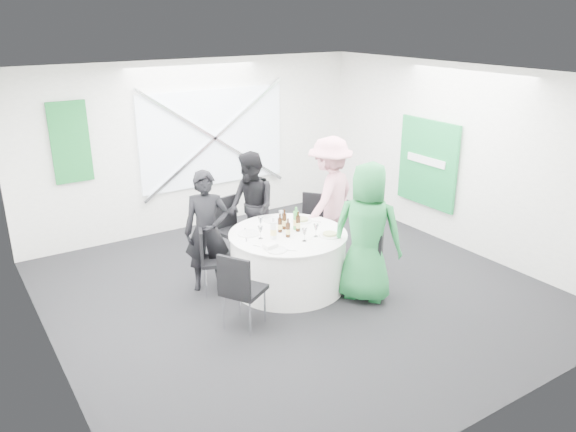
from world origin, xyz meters
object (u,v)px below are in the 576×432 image
person_woman_pink (329,197)px  person_woman_green (367,233)px  chair_back_right (313,219)px  chair_back_left (211,255)px  person_man_back_left (207,232)px  green_water_bottle (296,221)px  chair_front_right (371,257)px  banquet_table (288,260)px  person_man_back (251,207)px  clear_water_bottle (273,230)px  chair_front_left (240,286)px  chair_back (231,224)px

person_woman_pink → person_woman_green: size_ratio=1.01×
chair_back_right → chair_back_left: bearing=-118.0°
chair_back_left → chair_back_right: size_ratio=0.99×
person_man_back_left → green_water_bottle: 1.18m
person_man_back_left → chair_front_right: bearing=-8.8°
person_woman_green → green_water_bottle: bearing=-9.9°
banquet_table → person_man_back_left: person_man_back_left is taller
chair_front_right → person_man_back: (-0.72, 1.84, 0.28)m
chair_back_right → green_water_bottle: (-0.76, -0.68, 0.35)m
green_water_bottle → clear_water_bottle: (-0.43, -0.12, -0.01)m
person_man_back → person_woman_pink: person_woman_pink is taller
chair_front_right → clear_water_bottle: 1.30m
banquet_table → chair_front_left: chair_front_left is taller
chair_front_left → person_man_back: 2.03m
chair_front_left → clear_water_bottle: clear_water_bottle is taller
person_woman_green → chair_front_left: bearing=45.7°
chair_front_left → clear_water_bottle: bearing=-85.2°
chair_front_left → person_man_back_left: person_man_back_left is taller
banquet_table → chair_back: bearing=101.2°
chair_back → chair_back_left: size_ratio=1.04×
person_man_back → chair_back: bearing=-115.7°
chair_back_right → chair_back: bearing=-149.3°
person_man_back_left → person_woman_pink: (2.01, 0.03, 0.10)m
chair_back_right → chair_front_right: 1.55m
banquet_table → chair_front_right: 1.11m
chair_back_right → chair_front_right: size_ratio=1.01×
person_woman_pink → green_water_bottle: (-0.92, -0.48, -0.03)m
chair_back_left → person_man_back: 1.21m
banquet_table → chair_front_left: bearing=-149.2°
banquet_table → clear_water_bottle: bearing=-167.5°
chair_back_left → person_man_back_left: (0.02, 0.12, 0.28)m
person_man_back → chair_front_right: bearing=23.4°
chair_back → clear_water_bottle: 1.28m
chair_front_right → person_woman_pink: person_woman_pink is taller
chair_front_left → person_woman_pink: 2.49m
person_man_back → clear_water_bottle: (-0.30, -1.10, 0.06)m
banquet_table → person_man_back_left: 1.14m
chair_front_left → green_water_bottle: bearing=-91.2°
person_woman_green → chair_back_right: bearing=-48.7°
chair_back_left → person_woman_pink: size_ratio=0.50×
person_man_back_left → person_woman_pink: bearing=30.3°
chair_back → chair_front_left: chair_front_left is taller
chair_front_right → chair_front_left: 1.83m
chair_front_left → person_woman_pink: bearing=-92.0°
chair_front_left → person_woman_green: bearing=-126.8°
banquet_table → person_man_back: 1.13m
person_woman_pink → chair_back_right: bearing=-78.0°
person_man_back → person_woman_pink: size_ratio=0.89×
chair_front_right → green_water_bottle: green_water_bottle is taller
person_man_back → chair_back_right: bearing=73.7°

